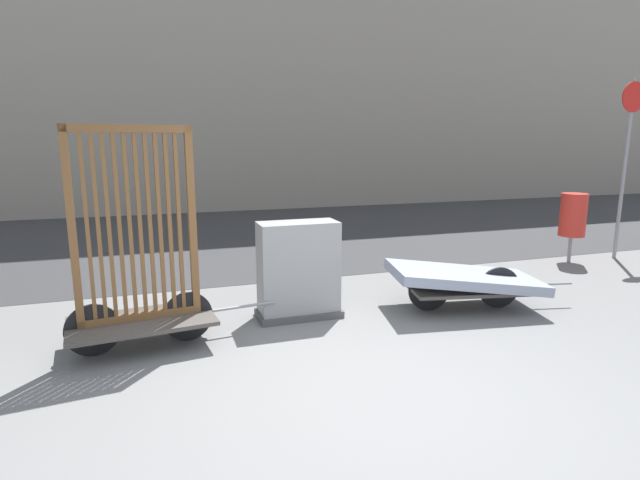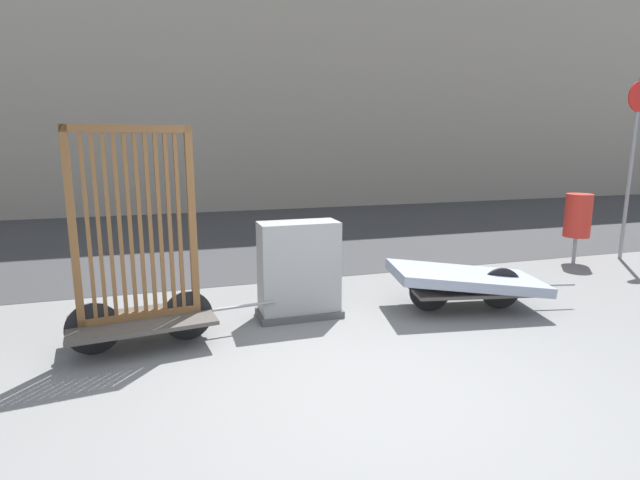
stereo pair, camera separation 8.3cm
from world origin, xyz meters
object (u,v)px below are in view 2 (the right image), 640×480
utility_cabinet (299,273)px  sign_post (633,149)px  bike_cart_with_bedframe (139,274)px  bike_cart_with_mattress (467,280)px  trash_bin (578,216)px

utility_cabinet → sign_post: (6.03, 1.11, 1.36)m
bike_cart_with_bedframe → utility_cabinet: bearing=5.5°
bike_cart_with_mattress → sign_post: (4.06, 1.49, 1.50)m
sign_post → bike_cart_with_bedframe: bearing=-169.1°
bike_cart_with_mattress → trash_bin: 3.44m
bike_cart_with_bedframe → sign_post: (7.72, 1.49, 1.13)m
bike_cart_with_mattress → utility_cabinet: bearing=-179.2°
bike_cart_with_mattress → sign_post: 4.58m
bike_cart_with_bedframe → utility_cabinet: 1.75m
bike_cart_with_bedframe → trash_bin: bike_cart_with_bedframe is taller
utility_cabinet → bike_cart_with_bedframe: bearing=-167.5°
utility_cabinet → sign_post: 6.28m
bike_cart_with_mattress → utility_cabinet: 2.01m
bike_cart_with_bedframe → bike_cart_with_mattress: (3.66, -0.00, -0.38)m
utility_cabinet → sign_post: sign_post is taller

